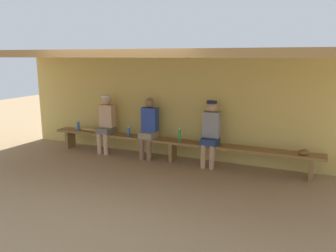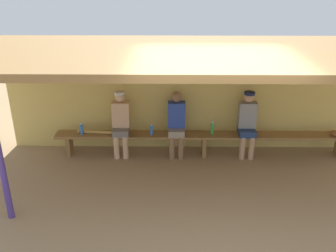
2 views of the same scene
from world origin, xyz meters
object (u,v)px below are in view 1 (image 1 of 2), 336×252
Objects in this scene: water_bottle_orange at (78,126)px; baseball_glove_tan at (304,152)px; player_in_white at (211,130)px; player_middle at (106,121)px; water_bottle_clear at (180,135)px; bench at (173,143)px; baseball_bat at (89,130)px; water_bottle_green at (129,131)px; player_rightmost at (149,126)px.

water_bottle_orange is 0.99× the size of baseball_glove_tan.
baseball_glove_tan is at bearing -0.69° from player_in_white.
player_middle reaches higher than water_bottle_clear.
bench is 2.17m from baseball_bat.
baseball_glove_tan is (2.60, -0.02, 0.12)m from bench.
baseball_bat is (-0.50, -0.00, -0.25)m from player_middle.
player_in_white is at bearing 1.00° from water_bottle_green.
bench is 2.60m from baseball_glove_tan.
player_in_white is 1.91m from water_bottle_green.
water_bottle_green is at bearing -177.75° from water_bottle_clear.
bench is at bearing 0.62° from water_bottle_orange.
bench is 4.46× the size of player_middle.
player_middle is at bearing -179.54° from water_bottle_clear.
player_middle is at bearing 179.88° from bench.
player_rightmost is at bearing 3.78° from water_bottle_green.
player_rightmost is 6.10× the size of water_bottle_green.
player_rightmost is at bearing -0.03° from player_middle.
player_rightmost is (-1.40, -0.00, -0.02)m from player_in_white.
water_bottle_orange is 1.40m from water_bottle_green.
water_bottle_clear is (0.15, 0.02, 0.20)m from bench.
player_rightmost is (1.11, -0.00, -0.02)m from player_middle.
player_middle is 1.83m from water_bottle_clear.
player_rightmost is 0.73m from water_bottle_clear.
player_in_white is 3.01m from baseball_bat.
player_rightmost is 3.17m from baseball_glove_tan.
water_bottle_green is at bearing -3.11° from player_middle.
baseball_bat is (-3.00, -0.00, -0.25)m from player_in_white.
water_bottle_orange is 5.06m from baseball_glove_tan.
player_in_white is at bearing 4.58° from baseball_bat.
water_bottle_orange is at bearing -170.30° from baseball_bat.
player_rightmost is at bearing 4.62° from baseball_bat.
player_in_white is 0.70m from water_bottle_clear.
player_middle is 0.81m from water_bottle_orange.
water_bottle_orange is (-0.79, -0.03, -0.17)m from player_middle.
player_middle is at bearing 180.00° from player_in_white.
water_bottle_orange reaches higher than baseball_bat.
player_rightmost is at bearing 179.69° from bench.
bench is at bearing -179.76° from player_in_white.
player_rightmost is 5.56× the size of baseball_glove_tan.
player_rightmost reaches higher than bench.
baseball_bat is at bearing -180.00° from bench.
water_bottle_green is (-0.49, -0.03, -0.17)m from player_rightmost.
player_in_white is at bearing 0.02° from player_rightmost.
water_bottle_clear is 1.22× the size of water_bottle_green.
player_rightmost reaches higher than baseball_bat.
player_in_white is at bearing 0.00° from player_middle.
water_bottle_green is (-1.90, -0.03, -0.18)m from player_in_white.
player_rightmost is 1.67× the size of baseball_bat.
player_rightmost is 1.90m from water_bottle_orange.
water_bottle_green is 0.91× the size of baseball_glove_tan.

